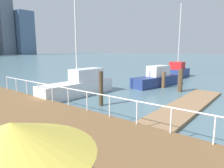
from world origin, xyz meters
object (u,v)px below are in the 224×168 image
moored_boat_2 (156,79)px  moored_boat_1 (80,85)px  moored_boat_3 (177,71)px  patio_umbrella (12,139)px

moored_boat_2 → moored_boat_1: bearing=157.6°
moored_boat_1 → moored_boat_3: (15.71, -2.26, -0.02)m
moored_boat_1 → moored_boat_3: 15.88m
moored_boat_1 → patio_umbrella: size_ratio=3.47×
patio_umbrella → moored_boat_2: bearing=20.2°
moored_boat_2 → patio_umbrella: 18.64m
moored_boat_2 → moored_boat_3: size_ratio=0.62×
moored_boat_3 → patio_umbrella: (-25.57, -7.27, 1.74)m
moored_boat_2 → patio_umbrella: bearing=-159.8°
moored_boat_3 → moored_boat_2: bearing=-174.0°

